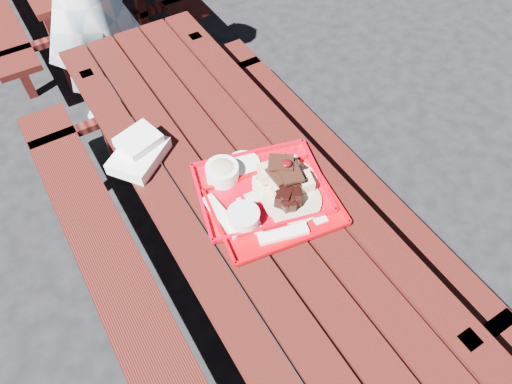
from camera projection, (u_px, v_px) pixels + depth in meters
ground at (241, 266)px, 2.44m from camera, size 60.00×60.00×0.00m
picnic_table_near at (238, 205)px, 1.99m from camera, size 1.41×2.40×0.75m
near_tray at (259, 180)px, 1.79m from camera, size 0.57×0.50×0.16m
far_tray at (274, 208)px, 1.72m from camera, size 0.52×0.43×0.08m
white_cloth at (139, 151)px, 1.87m from camera, size 0.29×0.28×0.10m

